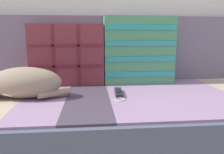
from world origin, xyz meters
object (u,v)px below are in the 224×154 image
object	(u,v)px
game_remote_far	(119,93)
couch	(127,123)
sleeping_cat	(20,83)
throw_pillow_striped	(139,50)
throw_pillow_quilted	(67,55)

from	to	relation	value
game_remote_far	couch	bearing A→B (deg)	38.71
game_remote_far	sleeping_cat	bearing A→B (deg)	-178.77
couch	throw_pillow_striped	xyz separation A→B (m)	(0.11, 0.23, 0.39)
throw_pillow_quilted	couch	bearing A→B (deg)	-34.42
throw_pillow_striped	throw_pillow_quilted	bearing A→B (deg)	179.94
couch	throw_pillow_quilted	bearing A→B (deg)	145.58
throw_pillow_quilted	throw_pillow_striped	distance (m)	0.44
throw_pillow_striped	game_remote_far	xyz separation A→B (m)	(-0.16, -0.27, -0.20)
throw_pillow_quilted	game_remote_far	distance (m)	0.43
throw_pillow_quilted	throw_pillow_striped	world-z (taller)	throw_pillow_striped
sleeping_cat	game_remote_far	size ratio (longest dim) A/B	2.07
sleeping_cat	throw_pillow_striped	bearing A→B (deg)	23.84
sleeping_cat	game_remote_far	xyz separation A→B (m)	(0.48, 0.01, -0.06)
couch	throw_pillow_striped	distance (m)	0.46
throw_pillow_quilted	throw_pillow_striped	xyz separation A→B (m)	(0.44, -0.00, 0.02)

